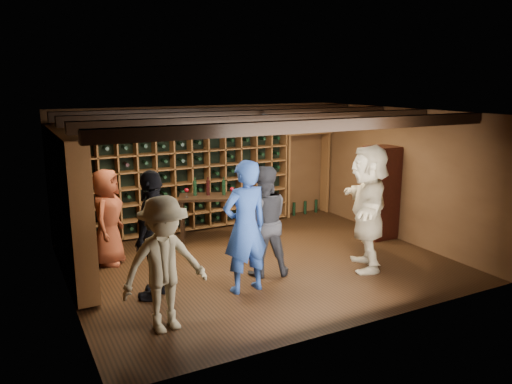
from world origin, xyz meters
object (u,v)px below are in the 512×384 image
guest_woman_black (154,235)px  man_grey_suit (263,221)px  guest_beige (368,207)px  display_cabinet (380,194)px  tasting_table (211,201)px  guest_red_floral (107,217)px  man_blue_shirt (245,227)px  guest_khaki (164,265)px

guest_woman_black → man_grey_suit: bearing=130.0°
guest_beige → display_cabinet: bearing=163.3°
man_grey_suit → tasting_table: 1.91m
guest_red_floral → guest_woman_black: guest_woman_black is taller
man_blue_shirt → guest_khaki: (-1.37, -0.59, -0.12)m
display_cabinet → tasting_table: 3.24m
man_blue_shirt → guest_red_floral: size_ratio=1.20×
man_grey_suit → guest_khaki: (-1.90, -1.03, -0.03)m
guest_red_floral → guest_khaki: bearing=-146.6°
man_blue_shirt → guest_woman_black: size_ratio=1.06×
guest_beige → man_blue_shirt: bearing=-60.9°
man_grey_suit → guest_red_floral: 2.59m
display_cabinet → guest_red_floral: 5.03m
guest_red_floral → guest_woman_black: bearing=-138.9°
guest_khaki → man_grey_suit: bearing=21.5°
man_blue_shirt → guest_woman_black: 1.27m
tasting_table → guest_khaki: bearing=-99.5°
man_blue_shirt → guest_khaki: size_ratio=1.15×
man_blue_shirt → man_grey_suit: (0.53, 0.44, -0.10)m
man_blue_shirt → guest_khaki: bearing=19.0°
guest_woman_black → tasting_table: size_ratio=1.39×
tasting_table → man_grey_suit: bearing=-65.3°
guest_red_floral → guest_khaki: (0.15, -2.62, 0.04)m
guest_khaki → tasting_table: guest_khaki is taller
guest_red_floral → guest_khaki: 2.63m
man_blue_shirt → guest_beige: (2.16, -0.07, 0.05)m
guest_khaki → guest_beige: guest_beige is taller
man_grey_suit → guest_red_floral: bearing=-21.9°
guest_red_floral → guest_khaki: size_ratio=0.95×
man_grey_suit → guest_khaki: man_grey_suit is taller
display_cabinet → man_blue_shirt: bearing=-162.4°
display_cabinet → guest_khaki: 5.08m
man_blue_shirt → guest_beige: guest_beige is taller
guest_beige → tasting_table: size_ratio=1.54×
guest_woman_black → guest_khaki: (-0.17, -0.99, -0.07)m
guest_beige → tasting_table: (-1.72, 2.42, -0.23)m
display_cabinet → guest_beige: guest_beige is taller
guest_beige → tasting_table: guest_beige is taller
guest_red_floral → guest_woman_black: 1.67m
display_cabinet → guest_beige: bearing=-137.6°
guest_khaki → guest_woman_black: bearing=73.4°
man_blue_shirt → guest_red_floral: (-1.52, 2.03, -0.16)m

